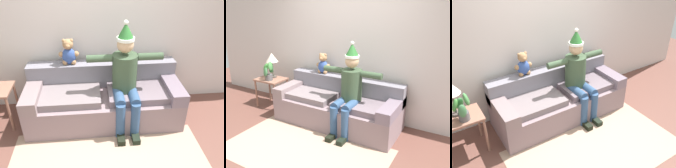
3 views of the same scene
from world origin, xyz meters
TOP-DOWN VIEW (x-y plane):
  - ground_plane at (0.00, 0.00)m, footprint 10.00×10.00m
  - back_wall at (0.00, 1.55)m, footprint 7.00×0.10m
  - couch at (0.00, 1.04)m, footprint 2.19×0.86m
  - person_seated at (0.29, 0.88)m, footprint 1.02×0.77m
  - teddy_bear at (-0.47, 1.30)m, footprint 0.29×0.17m
  - side_table at (-1.56, 1.02)m, footprint 0.57×0.44m
  - potted_plant at (-1.52, 0.93)m, footprint 0.26×0.25m
  - area_rug at (0.00, 0.01)m, footprint 2.43×1.39m

SIDE VIEW (x-z plane):
  - ground_plane at x=0.00m, z-range 0.00..0.00m
  - area_rug at x=0.00m, z-range 0.00..0.01m
  - couch at x=0.00m, z-range -0.08..0.72m
  - side_table at x=-1.56m, z-range 0.20..0.79m
  - person_seated at x=0.29m, z-range 0.01..1.51m
  - potted_plant at x=-1.52m, z-range 0.57..0.97m
  - teddy_bear at x=-0.47m, z-range 0.78..1.16m
  - back_wall at x=0.00m, z-range 0.00..2.70m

